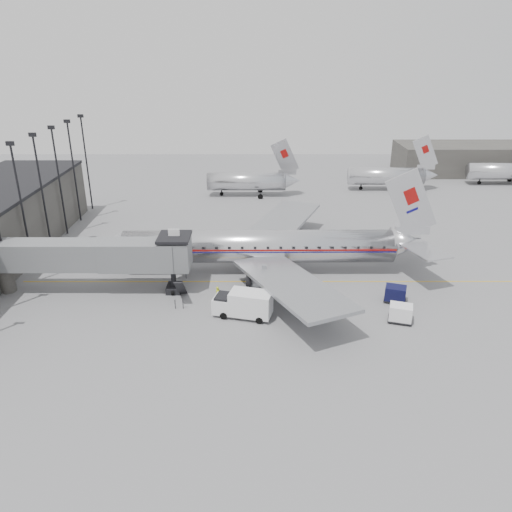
{
  "coord_description": "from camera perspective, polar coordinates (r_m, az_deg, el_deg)",
  "views": [
    {
      "loc": [
        -0.35,
        -45.57,
        24.78
      ],
      "look_at": [
        -0.31,
        5.94,
        3.2
      ],
      "focal_mm": 35.0,
      "sensor_mm": 36.0,
      "label": 1
    }
  ],
  "objects": [
    {
      "name": "distant_aircraft_far",
      "position": [
        109.44,
        26.62,
        8.73
      ],
      "size": [
        16.39,
        3.2,
        10.26
      ],
      "color": "silver",
      "rests_on": "ground"
    },
    {
      "name": "ground",
      "position": [
        51.88,
        0.34,
        -5.81
      ],
      "size": [
        160.0,
        160.0,
        0.0
      ],
      "primitive_type": "plane",
      "color": "slate",
      "rests_on": "ground"
    },
    {
      "name": "floodlight_masts",
      "position": [
        66.62,
        -24.26,
        6.45
      ],
      "size": [
        0.9,
        42.25,
        15.25
      ],
      "color": "black",
      "rests_on": "ground"
    },
    {
      "name": "hangar",
      "position": [
        116.95,
        23.16,
        10.2
      ],
      "size": [
        30.0,
        12.0,
        6.0
      ],
      "primitive_type": "cube",
      "color": "#3B3936",
      "rests_on": "ground"
    },
    {
      "name": "baggage_cart_navy",
      "position": [
        54.44,
        15.64,
        -4.17
      ],
      "size": [
        2.63,
        2.3,
        1.74
      ],
      "rotation": [
        0.0,
        0.0,
        -0.32
      ],
      "color": "black",
      "rests_on": "ground"
    },
    {
      "name": "baggage_cart_white",
      "position": [
        50.77,
        16.2,
        -6.27
      ],
      "size": [
        2.65,
        2.29,
        1.77
      ],
      "rotation": [
        0.0,
        0.0,
        -0.29
      ],
      "color": "white",
      "rests_on": "ground"
    },
    {
      "name": "apron_line",
      "position": [
        57.31,
        3.31,
        -2.92
      ],
      "size": [
        60.0,
        0.15,
        0.01
      ],
      "primitive_type": "cube",
      "rotation": [
        0.0,
        0.0,
        1.57
      ],
      "color": "gold",
      "rests_on": "ground"
    },
    {
      "name": "airliner",
      "position": [
        58.72,
        1.07,
        1.11
      ],
      "size": [
        39.55,
        36.68,
        12.52
      ],
      "rotation": [
        0.0,
        0.0,
        0.01
      ],
      "color": "silver",
      "rests_on": "ground"
    },
    {
      "name": "distant_aircraft_mid",
      "position": [
        97.34,
        14.75,
        8.9
      ],
      "size": [
        16.39,
        3.2,
        10.26
      ],
      "color": "silver",
      "rests_on": "ground"
    },
    {
      "name": "ramp_worker",
      "position": [
        52.77,
        -4.37,
        -4.34
      ],
      "size": [
        0.72,
        0.68,
        1.65
      ],
      "primitive_type": "imported",
      "rotation": [
        0.0,
        0.0,
        0.65
      ],
      "color": "#C0D218",
      "rests_on": "ground"
    },
    {
      "name": "distant_aircraft_near",
      "position": [
        90.32,
        -0.97,
        8.6
      ],
      "size": [
        16.39,
        3.2,
        10.26
      ],
      "color": "silver",
      "rests_on": "ground"
    },
    {
      "name": "service_van",
      "position": [
        49.47,
        -1.45,
        -5.45
      ],
      "size": [
        6.15,
        3.56,
        2.72
      ],
      "rotation": [
        0.0,
        0.0,
        -0.25
      ],
      "color": "silver",
      "rests_on": "ground"
    },
    {
      "name": "jet_bridge",
      "position": [
        55.82,
        -17.04,
        0.02
      ],
      "size": [
        21.0,
        6.2,
        7.1
      ],
      "color": "#5B5E60",
      "rests_on": "ground"
    }
  ]
}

